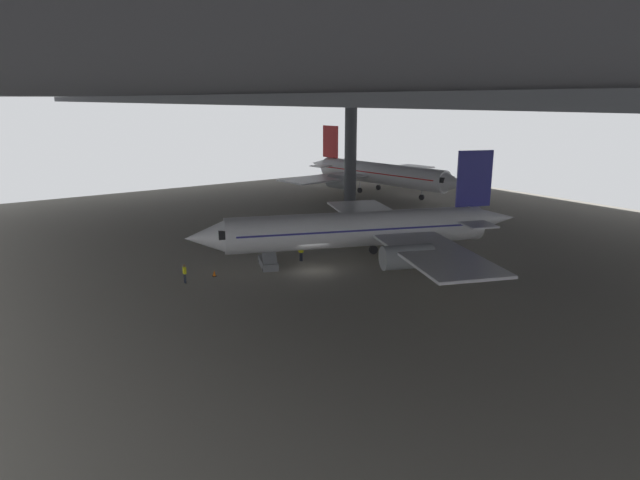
% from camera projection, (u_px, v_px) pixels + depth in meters
% --- Properties ---
extents(ground_plane, '(110.00, 110.00, 0.00)m').
position_uv_depth(ground_plane, '(312.00, 269.00, 52.36)').
color(ground_plane, gray).
extents(hangar_structure, '(121.00, 99.00, 17.23)m').
position_uv_depth(hangar_structure, '(424.00, 90.00, 55.86)').
color(hangar_structure, '#4C4F54').
rests_on(hangar_structure, ground_plane).
extents(airplane_main, '(32.45, 32.60, 10.71)m').
position_uv_depth(airplane_main, '(363.00, 229.00, 54.00)').
color(airplane_main, white).
rests_on(airplane_main, ground_plane).
extents(boarding_stairs, '(4.27, 2.76, 4.50)m').
position_uv_depth(boarding_stairs, '(268.00, 259.00, 53.02)').
color(boarding_stairs, slate).
rests_on(boarding_stairs, ground_plane).
extents(crew_worker_near_nose, '(0.55, 0.23, 1.70)m').
position_uv_depth(crew_worker_near_nose, '(185.00, 272.00, 48.13)').
color(crew_worker_near_nose, '#232838').
rests_on(crew_worker_near_nose, ground_plane).
extents(crew_worker_by_stairs, '(0.47, 0.39, 1.76)m').
position_uv_depth(crew_worker_by_stairs, '(301.00, 251.00, 54.63)').
color(crew_worker_by_stairs, '#232838').
rests_on(crew_worker_by_stairs, ground_plane).
extents(airplane_distant, '(34.65, 33.70, 10.93)m').
position_uv_depth(airplane_distant, '(378.00, 173.00, 93.97)').
color(airplane_distant, white).
rests_on(airplane_distant, ground_plane).
extents(traffic_cone_orange, '(0.36, 0.36, 0.60)m').
position_uv_depth(traffic_cone_orange, '(214.00, 273.00, 50.13)').
color(traffic_cone_orange, black).
rests_on(traffic_cone_orange, ground_plane).
extents(baggage_tug, '(1.32, 2.22, 0.90)m').
position_uv_depth(baggage_tug, '(406.00, 241.00, 60.36)').
color(baggage_tug, yellow).
rests_on(baggage_tug, ground_plane).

